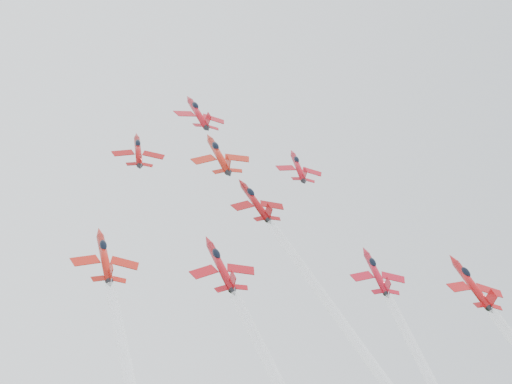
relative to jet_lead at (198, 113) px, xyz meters
name	(u,v)px	position (x,y,z in m)	size (l,w,h in m)	color
jet_lead	(198,113)	(0.00, 0.00, 0.00)	(10.57, 12.77, 10.38)	#AE101B
jet_row2_left	(138,150)	(-14.62, -13.09, -10.64)	(8.78, 10.61, 8.62)	#9C0E0F
jet_row2_center	(219,154)	(-0.20, -12.63, -10.26)	(10.60, 12.81, 10.41)	#B21E10
jet_row2_right	(298,166)	(14.29, -14.44, -11.74)	(8.72, 10.54, 8.57)	#AD101D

